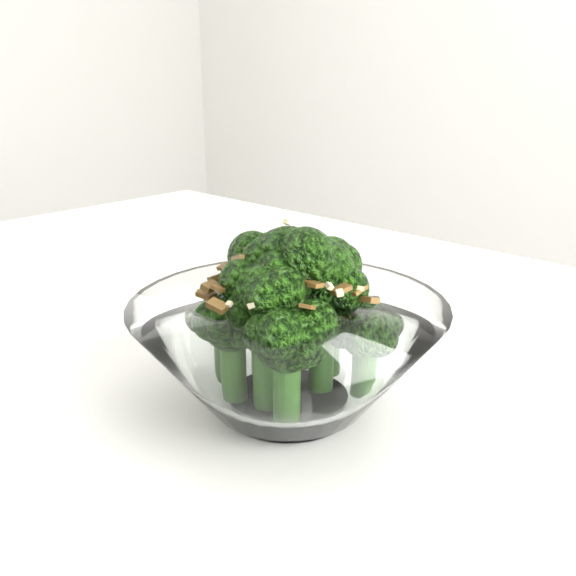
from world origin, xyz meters
The scene contains 2 objects.
table centered at (0.09, -0.10, 0.68)m, with size 1.28×0.93×0.75m.
broccoli_dish centered at (0.19, -0.19, 0.80)m, with size 0.21×0.21×0.14m.
Camera 1 is at (0.42, -0.50, 0.98)m, focal length 40.00 mm.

